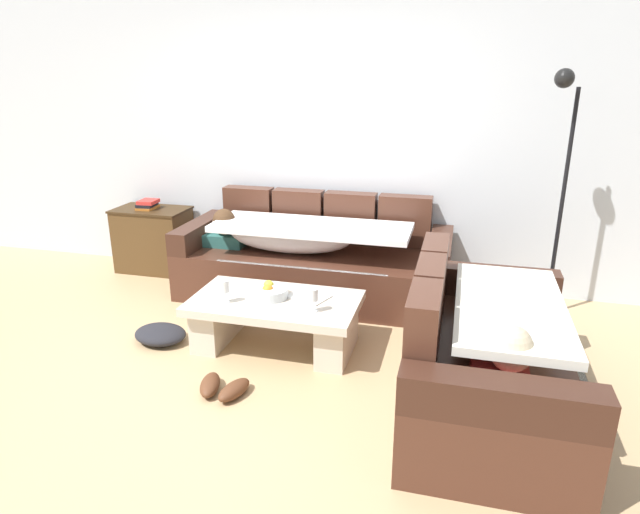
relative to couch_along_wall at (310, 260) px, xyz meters
The scene contains 14 objects.
ground_plane 1.66m from the couch_along_wall, 94.03° to the right, with size 14.00×14.00×0.00m, color tan.
back_wall 1.15m from the couch_along_wall, 102.28° to the left, with size 9.00×0.10×2.70m, color silver.
couch_along_wall is the anchor object (origin of this frame).
couch_near_window 2.06m from the couch_along_wall, 43.76° to the right, with size 0.92×1.71×0.88m.
coffee_table 1.04m from the couch_along_wall, 88.31° to the right, with size 1.20×0.68×0.38m.
fruit_bowl 1.01m from the couch_along_wall, 91.49° to the right, with size 0.28×0.28×0.10m.
wine_glass_near_left 1.23m from the couch_along_wall, 103.69° to the right, with size 0.07×0.07×0.17m.
wine_glass_near_right 1.24m from the couch_along_wall, 73.32° to the right, with size 0.07×0.07×0.17m.
open_magazine 0.98m from the couch_along_wall, 75.00° to the right, with size 0.28×0.21×0.01m, color white.
side_cabinet 1.72m from the couch_along_wall, behind, with size 0.72×0.44×0.64m.
book_stack_on_cabinet 1.78m from the couch_along_wall, behind, with size 0.19×0.22×0.09m.
floor_lamp 2.12m from the couch_along_wall, ahead, with size 0.33×0.31×1.95m.
pair_of_shoes 1.74m from the couch_along_wall, 93.13° to the right, with size 0.36×0.31×0.09m.
crumpled_garment 1.47m from the couch_along_wall, 125.20° to the right, with size 0.40×0.32×0.12m, color #232328.
Camera 1 is at (1.38, -2.82, 1.92)m, focal length 30.68 mm.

